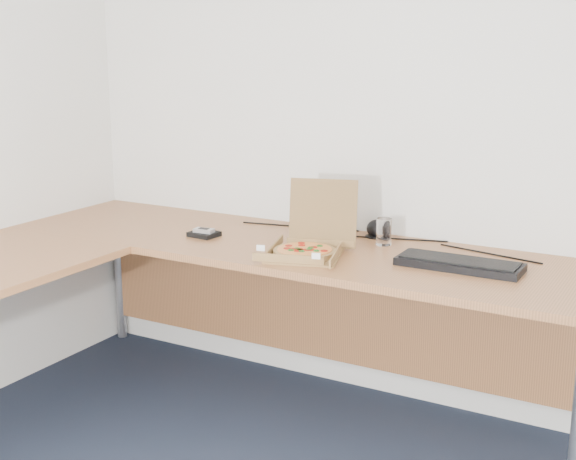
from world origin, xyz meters
The scene contains 9 objects.
room_shell centered at (0.00, 0.00, 1.25)m, with size 3.50×3.50×2.50m, color white, non-canonical shape.
desk centered at (-0.82, 0.97, 0.70)m, with size 2.50×2.20×0.73m.
pizza_box centered at (-0.36, 1.27, 0.76)m, with size 0.27×0.32×0.28m.
drinking_glass centered at (-0.17, 1.57, 0.78)m, with size 0.06×0.06×0.11m, color white.
keyboard centered at (0.20, 1.39, 0.74)m, with size 0.45×0.16×0.03m, color black.
wallet centered at (-0.89, 1.33, 0.74)m, with size 0.12×0.10×0.02m, color black.
phone centered at (-0.88, 1.33, 0.76)m, with size 0.08×0.04×0.02m, color #B2B5BA.
dome_speaker centered at (-0.24, 1.68, 0.77)m, with size 0.10×0.10×0.08m, color black.
cable_bundle centered at (-0.24, 1.66, 0.73)m, with size 0.65×0.04×0.01m, color black, non-canonical shape.
Camera 1 is at (1.00, -1.31, 1.54)m, focal length 49.00 mm.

